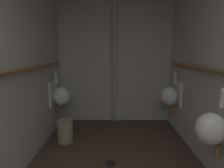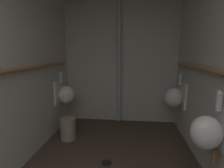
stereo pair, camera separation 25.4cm
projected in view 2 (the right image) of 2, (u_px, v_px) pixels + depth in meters
wall_back at (121, 57)px, 3.57m from camera, size 2.38×0.06×2.67m
urinal_left_mid at (65, 94)px, 3.23m from camera, size 0.32×0.30×0.76m
urinal_right_mid at (208, 132)px, 1.70m from camera, size 0.32×0.30×0.76m
urinal_right_far at (175, 97)px, 3.03m from camera, size 0.32×0.30×0.76m
supply_pipe_left at (6, 72)px, 1.82m from camera, size 0.06×3.18×0.06m
standpipe_back_wall at (119, 58)px, 3.46m from camera, size 0.07×0.07×2.62m
floor_drain at (107, 163)px, 2.31m from camera, size 0.14×0.14×0.01m
waste_bin at (68, 129)px, 2.93m from camera, size 0.25×0.25×0.36m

